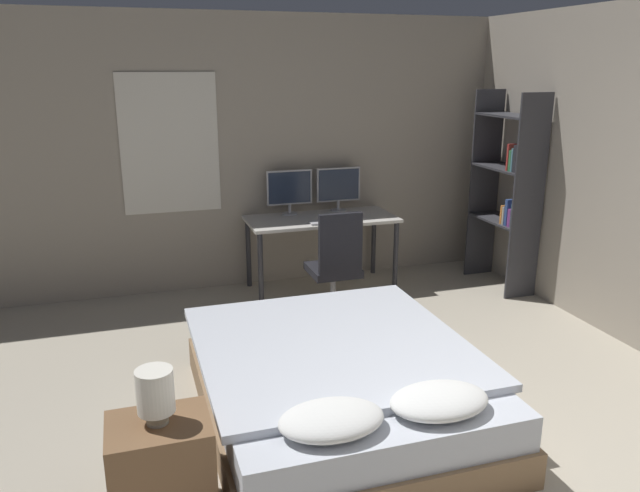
{
  "coord_description": "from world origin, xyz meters",
  "views": [
    {
      "loc": [
        -1.76,
        -2.02,
        2.21
      ],
      "look_at": [
        -0.23,
        2.75,
        0.75
      ],
      "focal_mm": 35.0,
      "sensor_mm": 36.0,
      "label": 1
    }
  ],
  "objects_px": {
    "computer_mouse": "(356,219)",
    "office_chair": "(335,275)",
    "monitor_left": "(289,189)",
    "monitor_right": "(338,186)",
    "bed": "(338,384)",
    "bedside_lamp": "(155,392)",
    "nightstand": "(162,472)",
    "keyboard": "(329,222)",
    "desk": "(321,226)",
    "bookshelf": "(510,185)"
  },
  "relations": [
    {
      "from": "bedside_lamp",
      "to": "desk",
      "type": "bearing_deg",
      "value": 59.18
    },
    {
      "from": "bed",
      "to": "nightstand",
      "type": "relative_size",
      "value": 3.72
    },
    {
      "from": "desk",
      "to": "keyboard",
      "type": "xyz_separation_m",
      "value": [
        -0.0,
        -0.23,
        0.1
      ]
    },
    {
      "from": "monitor_right",
      "to": "computer_mouse",
      "type": "bearing_deg",
      "value": -87.89
    },
    {
      "from": "monitor_right",
      "to": "office_chair",
      "type": "xyz_separation_m",
      "value": [
        -0.35,
        -0.94,
        -0.63
      ]
    },
    {
      "from": "keyboard",
      "to": "bookshelf",
      "type": "xyz_separation_m",
      "value": [
        1.79,
        -0.3,
        0.31
      ]
    },
    {
      "from": "nightstand",
      "to": "monitor_left",
      "type": "xyz_separation_m",
      "value": [
        1.53,
        3.24,
        0.73
      ]
    },
    {
      "from": "bedside_lamp",
      "to": "nightstand",
      "type": "bearing_deg",
      "value": 0.0
    },
    {
      "from": "bed",
      "to": "nightstand",
      "type": "bearing_deg",
      "value": -151.11
    },
    {
      "from": "nightstand",
      "to": "bookshelf",
      "type": "bearing_deg",
      "value": 34.57
    },
    {
      "from": "monitor_right",
      "to": "computer_mouse",
      "type": "height_order",
      "value": "monitor_right"
    },
    {
      "from": "monitor_left",
      "to": "keyboard",
      "type": "xyz_separation_m",
      "value": [
        0.26,
        -0.47,
        -0.25
      ]
    },
    {
      "from": "bed",
      "to": "computer_mouse",
      "type": "bearing_deg",
      "value": 66.46
    },
    {
      "from": "nightstand",
      "to": "bedside_lamp",
      "type": "height_order",
      "value": "bedside_lamp"
    },
    {
      "from": "office_chair",
      "to": "bookshelf",
      "type": "height_order",
      "value": "bookshelf"
    },
    {
      "from": "desk",
      "to": "bed",
      "type": "bearing_deg",
      "value": -105.37
    },
    {
      "from": "monitor_left",
      "to": "bed",
      "type": "bearing_deg",
      "value": -98.51
    },
    {
      "from": "nightstand",
      "to": "computer_mouse",
      "type": "relative_size",
      "value": 7.91
    },
    {
      "from": "desk",
      "to": "bookshelf",
      "type": "xyz_separation_m",
      "value": [
        1.79,
        -0.54,
        0.41
      ]
    },
    {
      "from": "keyboard",
      "to": "bookshelf",
      "type": "height_order",
      "value": "bookshelf"
    },
    {
      "from": "bed",
      "to": "monitor_right",
      "type": "distance_m",
      "value": 2.87
    },
    {
      "from": "bed",
      "to": "computer_mouse",
      "type": "height_order",
      "value": "computer_mouse"
    },
    {
      "from": "bedside_lamp",
      "to": "monitor_right",
      "type": "xyz_separation_m",
      "value": [
        2.05,
        3.24,
        0.28
      ]
    },
    {
      "from": "keyboard",
      "to": "computer_mouse",
      "type": "bearing_deg",
      "value": 0.0
    },
    {
      "from": "office_chair",
      "to": "bookshelf",
      "type": "relative_size",
      "value": 0.5
    },
    {
      "from": "bedside_lamp",
      "to": "office_chair",
      "type": "distance_m",
      "value": 2.88
    },
    {
      "from": "monitor_left",
      "to": "monitor_right",
      "type": "distance_m",
      "value": 0.52
    },
    {
      "from": "nightstand",
      "to": "office_chair",
      "type": "height_order",
      "value": "office_chair"
    },
    {
      "from": "keyboard",
      "to": "office_chair",
      "type": "xyz_separation_m",
      "value": [
        -0.09,
        -0.47,
        -0.38
      ]
    },
    {
      "from": "desk",
      "to": "office_chair",
      "type": "bearing_deg",
      "value": -97.38
    },
    {
      "from": "monitor_left",
      "to": "monitor_right",
      "type": "height_order",
      "value": "same"
    },
    {
      "from": "nightstand",
      "to": "office_chair",
      "type": "xyz_separation_m",
      "value": [
        1.7,
        2.3,
        0.1
      ]
    },
    {
      "from": "computer_mouse",
      "to": "bed",
      "type": "bearing_deg",
      "value": -113.54
    },
    {
      "from": "bedside_lamp",
      "to": "computer_mouse",
      "type": "distance_m",
      "value": 3.46
    },
    {
      "from": "nightstand",
      "to": "desk",
      "type": "bearing_deg",
      "value": 59.18
    },
    {
      "from": "bed",
      "to": "office_chair",
      "type": "distance_m",
      "value": 1.77
    },
    {
      "from": "monitor_left",
      "to": "bookshelf",
      "type": "relative_size",
      "value": 0.24
    },
    {
      "from": "computer_mouse",
      "to": "office_chair",
      "type": "height_order",
      "value": "office_chair"
    },
    {
      "from": "keyboard",
      "to": "computer_mouse",
      "type": "relative_size",
      "value": 5.42
    },
    {
      "from": "nightstand",
      "to": "bed",
      "type": "bearing_deg",
      "value": 28.89
    },
    {
      "from": "keyboard",
      "to": "office_chair",
      "type": "height_order",
      "value": "office_chair"
    },
    {
      "from": "nightstand",
      "to": "bookshelf",
      "type": "height_order",
      "value": "bookshelf"
    },
    {
      "from": "bedside_lamp",
      "to": "monitor_left",
      "type": "xyz_separation_m",
      "value": [
        1.53,
        3.24,
        0.28
      ]
    },
    {
      "from": "nightstand",
      "to": "computer_mouse",
      "type": "xyz_separation_m",
      "value": [
        2.07,
        2.77,
        0.49
      ]
    },
    {
      "from": "bedside_lamp",
      "to": "bookshelf",
      "type": "distance_m",
      "value": 4.37
    },
    {
      "from": "nightstand",
      "to": "office_chair",
      "type": "distance_m",
      "value": 2.86
    },
    {
      "from": "nightstand",
      "to": "monitor_right",
      "type": "xyz_separation_m",
      "value": [
        2.05,
        3.24,
        0.73
      ]
    },
    {
      "from": "bedside_lamp",
      "to": "keyboard",
      "type": "relative_size",
      "value": 0.74
    },
    {
      "from": "keyboard",
      "to": "computer_mouse",
      "type": "xyz_separation_m",
      "value": [
        0.28,
        0.0,
        0.01
      ]
    },
    {
      "from": "bedside_lamp",
      "to": "desk",
      "type": "distance_m",
      "value": 3.5
    }
  ]
}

